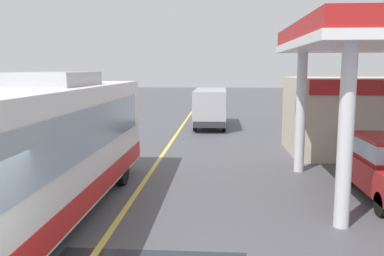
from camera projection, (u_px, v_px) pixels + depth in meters
name	position (u px, v px, depth m)	size (l,w,h in m)	color
ground	(179.00, 130.00, 25.31)	(120.00, 120.00, 0.00)	#4C4C51
lane_divider_stripe	(169.00, 145.00, 20.38)	(0.16, 50.00, 0.01)	#D8CC4C
coach_bus_main	(44.00, 153.00, 10.01)	(2.60, 11.04, 3.69)	white
minibus_opposing_lane	(210.00, 104.00, 26.70)	(2.04, 6.13, 2.44)	#A5A5AD
pedestrian_by_shop	(382.00, 154.00, 13.78)	(0.55, 0.22, 1.66)	#33333F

